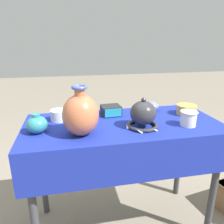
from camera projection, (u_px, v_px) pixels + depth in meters
ground_plane at (121, 222)px, 1.63m from camera, size 14.00×14.00×0.00m
display_table at (123, 138)px, 1.39m from camera, size 1.22×0.57×0.80m
vase_tall_bulbous at (81, 114)px, 1.16m from camera, size 0.20×0.20×0.27m
vase_dome_bell at (143, 115)px, 1.28m from camera, size 0.20×0.19×0.19m
mosaic_tile_box at (111, 110)px, 1.50m from camera, size 0.14×0.13×0.07m
pot_squat_ochre at (186, 110)px, 1.51m from camera, size 0.14×0.14×0.07m
jar_round_teal at (37, 124)px, 1.21m from camera, size 0.11×0.11×0.11m
pot_squat_porcelain at (59, 115)px, 1.40m from camera, size 0.11×0.11×0.07m
cup_wide_ivory at (189, 118)px, 1.31m from camera, size 0.10×0.10×0.09m
bowl_shallow_slate at (151, 106)px, 1.58m from camera, size 0.11×0.11×0.07m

